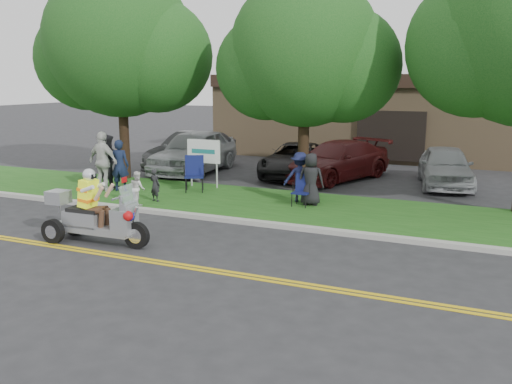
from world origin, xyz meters
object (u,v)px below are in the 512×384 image
at_px(parked_car_mid, 296,160).
at_px(parked_car_right, 337,161).
at_px(lawn_chair_a, 302,188).
at_px(lawn_chair_b, 194,171).
at_px(parked_car_far_left, 194,151).
at_px(spectator_adult_mid, 108,161).
at_px(spectator_adult_right, 103,161).
at_px(parked_car_left, 192,151).
at_px(spectator_adult_left, 120,165).
at_px(parked_car_far_right, 445,166).
at_px(trike_scooter, 93,217).

relative_size(parked_car_mid, parked_car_right, 0.93).
bearing_deg(lawn_chair_a, parked_car_mid, 113.26).
relative_size(lawn_chair_b, parked_car_far_left, 0.23).
relative_size(spectator_adult_mid, spectator_adult_right, 0.92).
bearing_deg(spectator_adult_mid, parked_car_mid, -125.21).
bearing_deg(parked_car_left, lawn_chair_a, -33.41).
bearing_deg(lawn_chair_a, spectator_adult_left, -174.48).
distance_m(lawn_chair_b, parked_car_mid, 4.97).
relative_size(spectator_adult_left, parked_car_far_right, 0.40).
bearing_deg(parked_car_far_right, lawn_chair_a, -134.24).
relative_size(spectator_adult_right, parked_car_mid, 0.42).
height_order(trike_scooter, spectator_adult_left, spectator_adult_left).
bearing_deg(lawn_chair_a, spectator_adult_right, -172.81).
relative_size(spectator_adult_mid, parked_car_right, 0.36).
xyz_separation_m(trike_scooter, spectator_adult_right, (-3.38, 4.59, 0.48)).
distance_m(spectator_adult_mid, parked_car_left, 4.91).
bearing_deg(spectator_adult_right, lawn_chair_b, -150.19).
bearing_deg(lawn_chair_a, parked_car_far_right, 58.09).
bearing_deg(parked_car_far_left, lawn_chair_b, -64.08).
height_order(parked_car_far_left, parked_car_mid, parked_car_far_left).
xyz_separation_m(spectator_adult_left, parked_car_far_right, (9.85, 5.71, -0.24)).
height_order(spectator_adult_left, parked_car_mid, spectator_adult_left).
bearing_deg(spectator_adult_mid, parked_car_right, -133.75).
distance_m(parked_car_far_left, parked_car_right, 5.86).
bearing_deg(parked_car_right, trike_scooter, -84.36).
xyz_separation_m(spectator_adult_left, parked_car_far_left, (0.14, 4.68, -0.08)).
xyz_separation_m(parked_car_mid, parked_car_far_right, (5.58, 0.16, 0.07)).
xyz_separation_m(spectator_adult_left, parked_car_right, (5.94, 5.48, -0.24)).
bearing_deg(parked_car_mid, spectator_adult_right, -134.45).
distance_m(spectator_adult_mid, parked_car_far_right, 11.88).
xyz_separation_m(lawn_chair_a, lawn_chair_b, (-4.01, 0.61, 0.14)).
bearing_deg(spectator_adult_mid, lawn_chair_a, -170.88).
bearing_deg(parked_car_left, parked_car_mid, 7.19).
height_order(spectator_adult_mid, parked_car_far_left, spectator_adult_mid).
bearing_deg(spectator_adult_right, lawn_chair_a, -168.99).
relative_size(spectator_adult_mid, parked_car_far_right, 0.43).
bearing_deg(parked_car_left, lawn_chair_b, -55.93).
bearing_deg(trike_scooter, parked_car_right, 71.47).
xyz_separation_m(lawn_chair_b, parked_car_far_left, (-2.13, 3.68, 0.12)).
height_order(trike_scooter, parked_car_mid, trike_scooter).
bearing_deg(parked_car_right, spectator_adult_right, -116.29).
bearing_deg(trike_scooter, parked_car_far_left, 104.13).
xyz_separation_m(lawn_chair_a, spectator_adult_mid, (-7.01, -0.07, 0.39)).
relative_size(lawn_chair_a, parked_car_far_left, 0.18).
xyz_separation_m(trike_scooter, parked_car_right, (3.04, 10.29, 0.11)).
xyz_separation_m(parked_car_far_left, parked_car_mid, (4.13, 0.87, -0.24)).
bearing_deg(spectator_adult_left, lawn_chair_a, 168.36).
xyz_separation_m(parked_car_left, parked_car_right, (6.22, 0.28, -0.06)).
height_order(lawn_chair_b, parked_car_far_left, parked_car_far_left).
height_order(parked_car_right, parked_car_far_right, parked_car_right).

